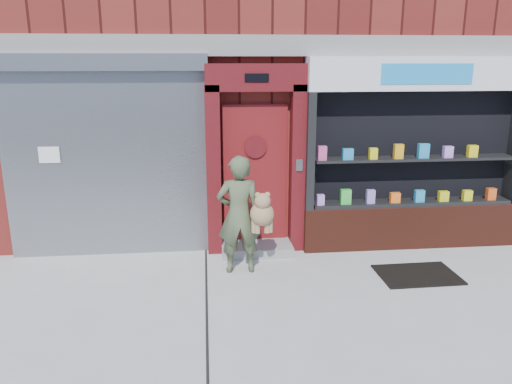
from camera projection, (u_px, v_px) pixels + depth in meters
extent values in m
plane|color=#9E9E99|center=(330.00, 301.00, 6.31)|extent=(80.00, 80.00, 0.00)
cube|color=#5B1814|center=(270.00, 10.00, 11.02)|extent=(12.00, 8.00, 8.00)
cube|color=gray|center=(306.00, 46.00, 7.33)|extent=(12.00, 0.16, 0.30)
cube|color=gray|center=(107.00, 166.00, 7.51)|extent=(3.00, 0.10, 2.80)
cube|color=slate|center=(98.00, 62.00, 7.05)|extent=(3.10, 0.30, 0.24)
cube|color=white|center=(49.00, 155.00, 7.31)|extent=(0.30, 0.01, 0.24)
cube|color=#490C10|center=(213.00, 171.00, 7.62)|extent=(0.22, 0.28, 2.60)
cube|color=#490C10|center=(297.00, 169.00, 7.74)|extent=(0.22, 0.28, 2.60)
cube|color=#490C10|center=(256.00, 77.00, 7.31)|extent=(1.50, 0.28, 0.40)
cube|color=black|center=(257.00, 78.00, 7.17)|extent=(0.35, 0.01, 0.12)
cube|color=maroon|center=(255.00, 175.00, 7.81)|extent=(1.00, 0.06, 2.20)
cylinder|color=black|center=(255.00, 147.00, 7.65)|extent=(0.28, 0.02, 0.28)
cylinder|color=#490C10|center=(255.00, 147.00, 7.65)|extent=(0.34, 0.02, 0.34)
cube|color=gray|center=(257.00, 249.00, 7.85)|extent=(1.10, 0.55, 0.15)
cube|color=slate|center=(299.00, 165.00, 7.57)|extent=(0.10, 0.02, 0.18)
cube|color=#511F13|center=(409.00, 225.00, 8.12)|extent=(3.50, 0.40, 0.70)
cube|color=black|center=(309.00, 151.00, 7.62)|extent=(0.12, 0.40, 1.80)
cube|color=black|center=(410.00, 147.00, 7.97)|extent=(3.30, 0.03, 1.80)
cube|color=black|center=(411.00, 202.00, 8.02)|extent=(3.20, 0.36, 0.06)
cube|color=black|center=(414.00, 158.00, 7.83)|extent=(3.20, 0.36, 0.04)
cube|color=white|center=(421.00, 73.00, 7.49)|extent=(3.50, 0.40, 0.50)
cube|color=#1A83C8|center=(427.00, 74.00, 7.29)|extent=(1.40, 0.01, 0.30)
cube|color=#BA7DE1|center=(320.00, 200.00, 7.76)|extent=(0.11, 0.09, 0.16)
cube|color=green|center=(346.00, 197.00, 7.79)|extent=(0.16, 0.09, 0.23)
cube|color=#9574D1|center=(370.00, 197.00, 7.83)|extent=(0.13, 0.09, 0.22)
cube|color=orange|center=(395.00, 198.00, 7.88)|extent=(0.15, 0.09, 0.16)
cube|color=#258EBC|center=(419.00, 196.00, 7.92)|extent=(0.15, 0.09, 0.19)
cube|color=yellow|center=(443.00, 196.00, 7.96)|extent=(0.15, 0.09, 0.16)
cube|color=yellow|center=(467.00, 195.00, 8.00)|extent=(0.14, 0.09, 0.17)
cube|color=#E95018|center=(491.00, 194.00, 8.04)|extent=(0.14, 0.09, 0.19)
cube|color=#D34686|center=(322.00, 153.00, 7.57)|extent=(0.13, 0.09, 0.22)
cube|color=#2587BA|center=(348.00, 154.00, 7.62)|extent=(0.16, 0.09, 0.17)
cube|color=yellow|center=(373.00, 154.00, 7.66)|extent=(0.12, 0.09, 0.17)
cube|color=gold|center=(398.00, 151.00, 7.69)|extent=(0.14, 0.09, 0.22)
cube|color=#258BBD|center=(423.00, 151.00, 7.73)|extent=(0.17, 0.09, 0.23)
cube|color=#C381E8|center=(448.00, 152.00, 7.77)|extent=(0.14, 0.09, 0.18)
cube|color=yellow|center=(472.00, 151.00, 7.81)|extent=(0.15, 0.09, 0.19)
imported|color=#4C5839|center=(239.00, 215.00, 6.99)|extent=(0.63, 0.42, 1.70)
sphere|color=#95724A|center=(262.00, 214.00, 6.92)|extent=(0.34, 0.34, 0.34)
sphere|color=#95724A|center=(263.00, 201.00, 6.81)|extent=(0.22, 0.22, 0.22)
sphere|color=#95724A|center=(258.00, 195.00, 6.78)|extent=(0.08, 0.08, 0.08)
sphere|color=#95724A|center=(267.00, 195.00, 6.79)|extent=(0.08, 0.08, 0.08)
cylinder|color=#95724A|center=(254.00, 226.00, 6.95)|extent=(0.08, 0.08, 0.20)
cylinder|color=#95724A|center=(270.00, 225.00, 6.97)|extent=(0.08, 0.08, 0.20)
cylinder|color=#95724A|center=(257.00, 226.00, 6.93)|extent=(0.08, 0.08, 0.20)
cylinder|color=#95724A|center=(267.00, 226.00, 6.94)|extent=(0.08, 0.08, 0.20)
cube|color=black|center=(417.00, 275.00, 7.05)|extent=(1.11, 0.79, 0.03)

